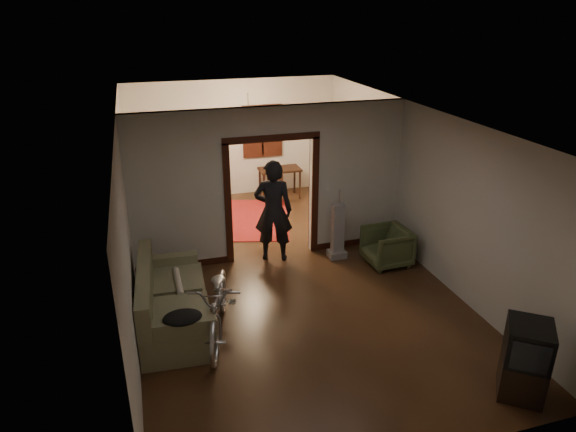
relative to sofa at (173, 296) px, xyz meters
name	(u,v)px	position (x,y,z in m)	size (l,w,h in m)	color
floor	(283,272)	(1.96, 1.05, -0.48)	(5.00, 8.50, 0.01)	black
ceiling	(282,114)	(1.96, 1.05, 2.32)	(5.00, 8.50, 0.01)	white
wall_back	(234,139)	(1.96, 5.30, 0.92)	(5.00, 0.02, 2.80)	beige
wall_left	(126,215)	(-0.54, 1.05, 0.92)	(0.02, 8.50, 2.80)	beige
wall_right	(417,184)	(4.46, 1.05, 0.92)	(0.02, 8.50, 2.80)	beige
partition_wall	(271,184)	(1.96, 1.80, 0.92)	(5.00, 0.14, 2.80)	beige
door_casing	(271,200)	(1.96, 1.80, 0.62)	(1.74, 0.20, 2.32)	black
far_window	(262,131)	(2.66, 5.26, 1.07)	(0.98, 0.06, 1.28)	black
chandelier	(248,113)	(1.96, 3.55, 1.87)	(0.24, 0.24, 0.24)	#FFE0A5
light_switch	(327,188)	(3.01, 1.73, 0.77)	(0.08, 0.01, 0.12)	silver
sofa	(173,296)	(0.00, 0.00, 0.00)	(0.94, 2.09, 0.96)	#626342
rolled_paper	(178,282)	(0.10, 0.30, 0.05)	(0.10, 0.10, 0.78)	beige
jacket	(182,317)	(0.05, -0.91, 0.20)	(0.50, 0.37, 0.15)	black
bicycle	(219,304)	(0.59, -0.45, 0.03)	(0.68, 1.94, 1.02)	silver
armchair	(387,246)	(3.84, 0.84, -0.13)	(0.74, 0.76, 0.69)	#414B2A
tv_stand	(522,376)	(3.87, -2.68, -0.23)	(0.55, 0.50, 0.50)	black
crt_tv	(529,343)	(3.87, -2.68, 0.24)	(0.56, 0.50, 0.48)	black
vacuum	(338,231)	(3.09, 1.34, 0.05)	(0.32, 0.26, 1.06)	gray
person	(273,211)	(1.95, 1.64, 0.47)	(0.69, 0.45, 1.90)	black
oriental_rug	(248,219)	(1.89, 3.60, -0.47)	(1.78, 2.34, 0.02)	maroon
locker	(185,171)	(0.72, 4.94, 0.32)	(0.80, 0.45, 1.61)	black
globe	(181,123)	(0.72, 4.94, 1.46)	(0.26, 0.26, 0.26)	#1E5972
desk	(280,183)	(2.94, 4.73, -0.12)	(0.99, 0.55, 0.73)	black
desk_chair	(273,189)	(2.66, 4.29, -0.07)	(0.36, 0.36, 0.81)	black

